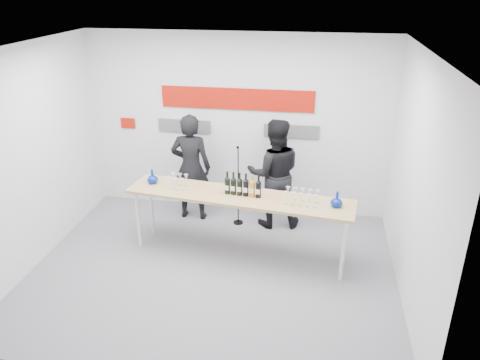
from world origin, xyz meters
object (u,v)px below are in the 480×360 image
object	(u,v)px
presenter_right	(274,174)
mic_stand	(238,201)
tasting_table	(239,200)
presenter_left	(191,168)

from	to	relation	value
presenter_right	mic_stand	size ratio (longest dim) A/B	1.31
presenter_right	mic_stand	xyz separation A→B (m)	(-0.57, -0.08, -0.48)
tasting_table	presenter_right	xyz separation A→B (m)	(0.40, 1.01, 0.01)
tasting_table	presenter_left	xyz separation A→B (m)	(-0.97, 1.03, 0.01)
presenter_left	mic_stand	bearing A→B (deg)	171.75
tasting_table	mic_stand	distance (m)	1.06
mic_stand	presenter_right	bearing A→B (deg)	25.73
presenter_left	mic_stand	xyz separation A→B (m)	(0.80, -0.11, -0.48)
tasting_table	presenter_right	size ratio (longest dim) A/B	1.82
tasting_table	presenter_left	bearing A→B (deg)	140.18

